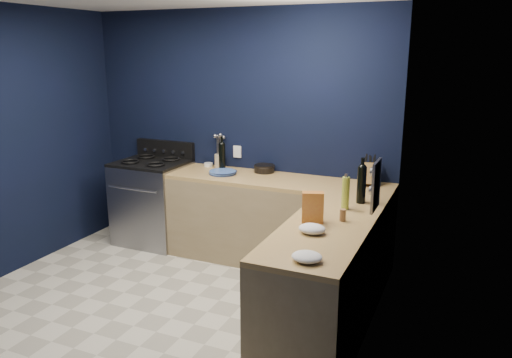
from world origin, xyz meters
The scene contains 26 objects.
floor centered at (0.00, 0.00, -0.01)m, with size 3.50×3.50×0.02m, color beige.
wall_back centered at (0.00, 1.76, 1.30)m, with size 3.50×0.02×2.60m, color black.
wall_right centered at (1.76, 0.00, 1.30)m, with size 0.02×3.50×2.60m, color black.
cab_back centered at (0.60, 1.44, 0.43)m, with size 2.30×0.63×0.86m, color #8C7956.
top_back centered at (0.60, 1.44, 0.88)m, with size 2.30×0.63×0.04m, color brown.
cab_right centered at (1.44, 0.29, 0.43)m, with size 0.63×1.67×0.86m, color #8C7956.
top_right centered at (1.44, 0.29, 0.88)m, with size 0.63×1.67×0.04m, color brown.
gas_range centered at (-0.93, 1.42, 0.46)m, with size 0.76×0.66×0.92m, color gray.
oven_door centered at (-0.93, 1.10, 0.45)m, with size 0.59×0.02×0.42m, color black.
cooktop centered at (-0.93, 1.42, 0.94)m, with size 0.76×0.66×0.03m, color black.
backguard centered at (-0.93, 1.72, 1.04)m, with size 0.76×0.06×0.20m, color black.
spice_panel centered at (1.74, 0.55, 1.18)m, with size 0.02×0.28×0.38m, color gray.
wall_outlet centered at (0.00, 1.74, 1.08)m, with size 0.09×0.02×0.13m, color white.
plate_stack centered at (-0.01, 1.40, 0.92)m, with size 0.28×0.28×0.04m, color #2B5E94.
ramekin centered at (-0.33, 1.66, 0.92)m, with size 0.10×0.10×0.04m, color white.
utensil_crock centered at (-0.19, 1.68, 0.97)m, with size 0.12×0.12×0.14m, color beige.
wine_bottle_back centered at (-0.09, 1.54, 1.05)m, with size 0.07×0.07×0.29m, color black.
lemon_basket centered at (0.36, 1.65, 0.94)m, with size 0.22×0.22×0.08m, color black.
knife_block centered at (1.48, 1.61, 1.00)m, with size 0.11×0.19×0.21m, color brown.
wine_bottle_right centered at (1.54, 0.97, 1.06)m, with size 0.08×0.08×0.31m, color black.
oil_bottle centered at (1.46, 0.75, 1.04)m, with size 0.06×0.06×0.27m, color #8EA130.
spice_jar_near centered at (1.28, 0.52, 0.95)m, with size 0.04×0.04×0.09m, color olive.
spice_jar_far centered at (1.52, 0.45, 0.95)m, with size 0.05×0.05×0.09m, color olive.
crouton_bag centered at (1.31, 0.33, 1.02)m, with size 0.16×0.08×0.24m, color #B21F1F.
towel_front centered at (1.38, 0.10, 0.93)m, with size 0.19×0.16×0.07m, color white.
towel_end centered at (1.50, -0.38, 0.93)m, with size 0.19×0.17×0.06m, color white.
Camera 1 is at (2.37, -3.13, 2.17)m, focal length 35.09 mm.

